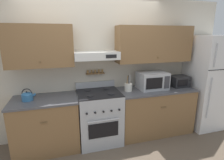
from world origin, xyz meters
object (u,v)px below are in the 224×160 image
(toaster_oven, at_px, (180,81))
(stove_range, at_px, (99,117))
(refrigerator, at_px, (208,82))
(tea_kettle, at_px, (27,96))
(utensil_crock, at_px, (128,87))
(microwave, at_px, (152,80))

(toaster_oven, bearing_deg, stove_range, -179.19)
(refrigerator, distance_m, tea_kettle, 3.43)
(tea_kettle, bearing_deg, toaster_oven, -0.03)
(refrigerator, relative_size, tea_kettle, 8.71)
(utensil_crock, bearing_deg, stove_range, -177.44)
(utensil_crock, bearing_deg, tea_kettle, -180.00)
(stove_range, bearing_deg, toaster_oven, 0.81)
(refrigerator, relative_size, utensil_crock, 6.37)
(refrigerator, bearing_deg, tea_kettle, 179.09)
(stove_range, relative_size, toaster_oven, 3.06)
(microwave, bearing_deg, refrigerator, -3.29)
(stove_range, relative_size, tea_kettle, 4.82)
(microwave, bearing_deg, tea_kettle, -179.53)
(refrigerator, bearing_deg, stove_range, 179.27)
(tea_kettle, relative_size, microwave, 0.41)
(microwave, bearing_deg, utensil_crock, -177.92)
(stove_range, bearing_deg, tea_kettle, 178.75)
(refrigerator, relative_size, microwave, 3.54)
(stove_range, height_order, refrigerator, refrigerator)
(refrigerator, distance_m, utensil_crock, 1.75)
(stove_range, height_order, toaster_oven, toaster_oven)
(stove_range, relative_size, utensil_crock, 3.53)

